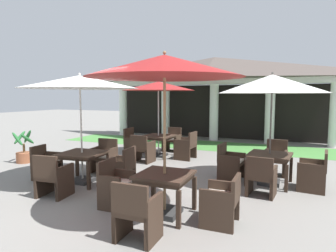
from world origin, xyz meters
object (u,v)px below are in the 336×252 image
object	(u,v)px
patio_table_near_foreground	(270,158)
patio_umbrella_mid_left	(80,83)
patio_umbrella_far_back	(158,87)
potted_palm_left_edge	(24,153)
patio_table_far_back	(159,138)
patio_table_mid_left	(82,156)
patio_chair_far_back_east	(187,146)
patio_chair_mid_right_east	(222,201)
patio_chair_far_back_west	(133,142)
patio_chair_mid_left_east	(122,168)
patio_chair_mid_left_west	(46,163)
patio_umbrella_near_foreground	(272,85)
patio_table_mid_right	(165,179)
patio_chair_mid_right_south	(137,212)
patio_chair_near_foreground_north	(276,159)
patio_chair_near_foreground_west	(230,163)
patio_umbrella_mid_right	(165,68)
patio_chair_mid_right_west	(115,185)
patio_chair_far_back_south	(142,149)
patio_chair_near_foreground_south	(261,177)
patio_chair_mid_left_south	(53,177)
patio_chair_mid_left_north	(104,157)
patio_chair_far_back_north	(172,140)
patio_chair_near_foreground_east	(314,172)

from	to	relation	value
patio_table_near_foreground	patio_umbrella_mid_left	world-z (taller)	patio_umbrella_mid_left
patio_umbrella_far_back	potted_palm_left_edge	xyz separation A→B (m)	(-3.48, -2.54, -2.10)
patio_umbrella_mid_left	patio_table_far_back	xyz separation A→B (m)	(0.39, 3.53, -1.76)
patio_table_mid_left	patio_chair_far_back_east	world-z (taller)	patio_chair_far_back_east
patio_chair_mid_right_east	patio_chair_far_back_west	distance (m)	6.28
patio_chair_mid_left_east	patio_umbrella_far_back	size ratio (longest dim) A/B	0.35
patio_chair_mid_left_east	potted_palm_left_edge	distance (m)	4.23
patio_table_far_back	patio_chair_mid_left_west	bearing A→B (deg)	-111.62
patio_table_mid_left	patio_umbrella_near_foreground	bearing A→B (deg)	21.30
patio_table_mid_right	patio_chair_mid_right_south	world-z (taller)	patio_chair_mid_right_south
patio_chair_near_foreground_north	patio_chair_near_foreground_west	world-z (taller)	patio_chair_near_foreground_north
patio_chair_mid_left_west	patio_chair_mid_left_east	size ratio (longest dim) A/B	0.92
patio_chair_mid_right_east	patio_umbrella_mid_right	bearing A→B (deg)	90.00
patio_chair_mid_right_west	patio_chair_mid_left_east	bearing A→B (deg)	-155.07
patio_chair_near_foreground_north	patio_chair_far_back_east	world-z (taller)	patio_chair_near_foreground_north
patio_umbrella_mid_left	patio_chair_far_back_south	world-z (taller)	patio_umbrella_mid_left
patio_chair_near_foreground_south	patio_chair_mid_left_west	world-z (taller)	patio_chair_near_foreground_south
patio_chair_mid_left_west	patio_chair_mid_right_south	distance (m)	4.13
patio_chair_mid_left_east	patio_chair_far_back_west	xyz separation A→B (m)	(-1.72, 3.49, -0.01)
patio_chair_far_back_east	potted_palm_left_edge	world-z (taller)	potted_palm_left_edge
patio_umbrella_mid_right	patio_chair_far_back_west	world-z (taller)	patio_umbrella_mid_right
patio_umbrella_mid_left	patio_chair_mid_left_south	size ratio (longest dim) A/B	3.04
patio_umbrella_near_foreground	patio_chair_far_back_south	xyz separation A→B (m)	(-3.85, 0.85, -1.92)
patio_chair_far_back_west	patio_chair_far_back_east	size ratio (longest dim) A/B	1.01
patio_chair_far_back_east	patio_chair_mid_left_east	bearing A→B (deg)	177.36
patio_chair_mid_left_west	patio_chair_mid_left_north	bearing A→B (deg)	135.16
patio_umbrella_near_foreground	patio_chair_near_foreground_north	bearing A→B (deg)	84.26
patio_chair_far_back_east	patio_chair_far_back_north	size ratio (longest dim) A/B	1.04
patio_chair_far_back_east	patio_chair_mid_left_west	bearing A→B (deg)	149.05
patio_chair_near_foreground_east	patio_chair_near_foreground_west	xyz separation A→B (m)	(-1.89, 0.19, -0.01)
patio_chair_mid_left_west	patio_table_mid_right	world-z (taller)	patio_chair_mid_left_west
patio_umbrella_mid_right	patio_chair_mid_right_west	distance (m)	2.38
patio_table_mid_left	patio_chair_mid_left_north	bearing A→B (deg)	96.22
patio_table_mid_left	patio_chair_far_back_west	size ratio (longest dim) A/B	1.18
patio_umbrella_near_foreground	patio_table_mid_right	world-z (taller)	patio_umbrella_near_foreground
patio_table_mid_left	patio_chair_mid_right_west	world-z (taller)	patio_chair_mid_right_west
patio_table_near_foreground	patio_chair_mid_left_north	bearing A→B (deg)	-172.44
patio_chair_near_foreground_east	patio_chair_far_back_north	xyz separation A→B (m)	(-4.64, 3.05, -0.02)
patio_chair_near_foreground_west	patio_chair_mid_left_south	size ratio (longest dim) A/B	0.98
patio_chair_near_foreground_east	patio_chair_far_back_south	xyz separation A→B (m)	(-4.79, 0.94, -0.01)
patio_chair_near_foreground_south	patio_chair_far_back_north	distance (m)	5.31
patio_chair_mid_left_south	patio_table_mid_right	world-z (taller)	patio_chair_mid_left_south
patio_chair_near_foreground_south	patio_chair_far_back_west	size ratio (longest dim) A/B	0.94
patio_umbrella_mid_right	patio_chair_mid_right_east	distance (m)	2.39
patio_table_mid_left	patio_chair_mid_right_east	xyz separation A→B (m)	(3.63, -0.98, -0.24)
patio_table_mid_left	patio_chair_mid_left_north	xyz separation A→B (m)	(-0.12, 1.06, -0.23)
patio_chair_mid_left_east	patio_chair_near_foreground_north	bearing A→B (deg)	-58.81
patio_chair_near_foreground_west	patio_chair_mid_right_south	xyz separation A→B (m)	(-0.60, -3.73, 0.02)
patio_chair_mid_left_north	patio_chair_mid_left_south	bearing A→B (deg)	90.00
patio_chair_near_foreground_west	patio_umbrella_mid_left	distance (m)	4.15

